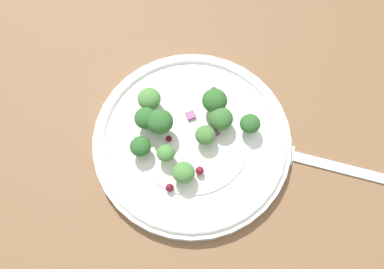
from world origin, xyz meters
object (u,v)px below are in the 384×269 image
object	(u,v)px
plate	(192,140)
fork	(331,165)
broccoli_floret_1	(160,122)
broccoli_floret_0	(250,124)
broccoli_floret_2	(166,153)

from	to	relation	value
plate	fork	size ratio (longest dim) A/B	1.27
broccoli_floret_1	fork	world-z (taller)	broccoli_floret_1
broccoli_floret_0	fork	xyz separation A→B (cm)	(4.07, 9.68, -2.61)
plate	broccoli_floret_1	size ratio (longest dim) A/B	7.72
plate	broccoli_floret_1	bearing A→B (deg)	-106.59
plate	broccoli_floret_2	size ratio (longest dim) A/B	11.28
broccoli_floret_2	plate	bearing A→B (deg)	128.10
broccoli_floret_2	fork	world-z (taller)	broccoli_floret_2
broccoli_floret_0	broccoli_floret_1	bearing A→B (deg)	-88.69
plate	broccoli_floret_2	bearing A→B (deg)	-51.90
broccoli_floret_0	broccoli_floret_1	distance (cm)	10.37
fork	plate	bearing A→B (deg)	-99.52
broccoli_floret_0	broccoli_floret_2	bearing A→B (deg)	-69.40
plate	broccoli_floret_0	world-z (taller)	broccoli_floret_0
broccoli_floret_2	fork	xyz separation A→B (cm)	(0.45, 19.30, -2.58)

